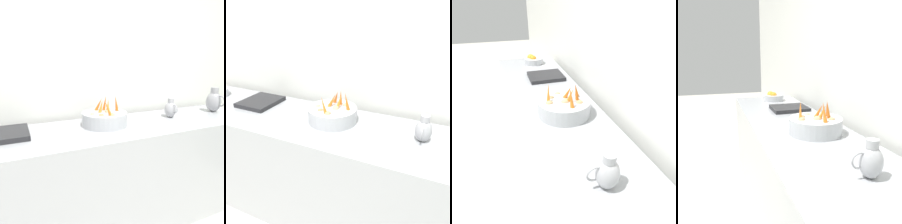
# 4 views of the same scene
# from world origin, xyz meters

# --- Properties ---
(tile_wall_left) EXTENTS (0.10, 8.56, 3.00)m
(tile_wall_left) POSITION_xyz_m (-1.95, 0.24, 1.50)
(tile_wall_left) COLOR silver
(tile_wall_left) RESTS_ON ground_plane
(prep_counter) EXTENTS (0.68, 3.03, 0.88)m
(prep_counter) POSITION_xyz_m (-1.50, -0.26, 0.44)
(prep_counter) COLOR #9EA0A5
(prep_counter) RESTS_ON ground_plane
(vegetable_colander) EXTENTS (0.37, 0.37, 0.24)m
(vegetable_colander) POSITION_xyz_m (-1.56, -0.23, 0.94)
(vegetable_colander) COLOR #ADAFB5
(vegetable_colander) RESTS_ON prep_counter
(metal_pitcher_short) EXTENTS (0.15, 0.11, 0.18)m
(metal_pitcher_short) POSITION_xyz_m (-1.54, 0.43, 0.96)
(metal_pitcher_short) COLOR #A3A3A8
(metal_pitcher_short) RESTS_ON prep_counter
(counter_sink_basin) EXTENTS (0.34, 0.30, 0.04)m
(counter_sink_basin) POSITION_xyz_m (-1.59, -0.97, 0.90)
(counter_sink_basin) COLOR #232326
(counter_sink_basin) RESTS_ON prep_counter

